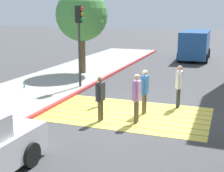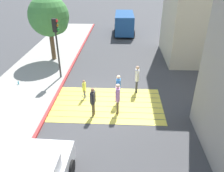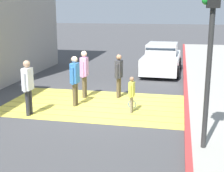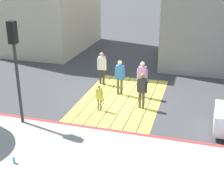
{
  "view_description": "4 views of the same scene",
  "coord_description": "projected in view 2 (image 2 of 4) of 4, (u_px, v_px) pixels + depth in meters",
  "views": [
    {
      "loc": [
        3.61,
        -11.73,
        4.04
      ],
      "look_at": [
        -0.56,
        -0.24,
        1.15
      ],
      "focal_mm": 51.82,
      "sensor_mm": 36.0,
      "label": 1
    },
    {
      "loc": [
        0.82,
        -10.99,
        7.18
      ],
      "look_at": [
        0.26,
        0.04,
        1.2
      ],
      "focal_mm": 35.57,
      "sensor_mm": 36.0,
      "label": 2
    },
    {
      "loc": [
        -2.94,
        10.81,
        3.41
      ],
      "look_at": [
        -0.71,
        0.27,
        0.8
      ],
      "focal_mm": 51.96,
      "sensor_mm": 36.0,
      "label": 3
    },
    {
      "loc": [
        -13.49,
        -3.48,
        6.13
      ],
      "look_at": [
        -0.29,
        0.38,
        0.78
      ],
      "focal_mm": 49.99,
      "sensor_mm": 36.0,
      "label": 4
    }
  ],
  "objects": [
    {
      "name": "ground_plane",
      "position": [
        108.0,
        104.0,
        13.1
      ],
      "size": [
        120.0,
        120.0,
        0.0
      ],
      "primitive_type": "plane",
      "color": "#424244"
    },
    {
      "name": "crosswalk_stripes",
      "position": [
        108.0,
        104.0,
        13.1
      ],
      "size": [
        6.4,
        3.8,
        0.01
      ],
      "color": "#EAD64C",
      "rests_on": "ground"
    },
    {
      "name": "sidewalk_west",
      "position": [
        15.0,
        101.0,
        13.32
      ],
      "size": [
        4.8,
        40.0,
        0.12
      ],
      "primitive_type": "cube",
      "color": "#9E9B93",
      "rests_on": "ground"
    },
    {
      "name": "curb_painted",
      "position": [
        53.0,
        102.0,
        13.22
      ],
      "size": [
        0.16,
        40.0,
        0.13
      ],
      "primitive_type": "cube",
      "color": "#BC3333",
      "rests_on": "ground"
    },
    {
      "name": "van_down_street",
      "position": [
        124.0,
        23.0,
        26.21
      ],
      "size": [
        2.41,
        5.23,
        2.35
      ],
      "color": "#1E4C8C",
      "rests_on": "ground"
    },
    {
      "name": "traffic_light_corner",
      "position": [
        56.0,
        37.0,
        14.66
      ],
      "size": [
        0.39,
        0.28,
        4.24
      ],
      "color": "#2D2D2D",
      "rests_on": "ground"
    },
    {
      "name": "street_tree",
      "position": [
        50.0,
        17.0,
        17.48
      ],
      "size": [
        3.2,
        3.2,
        5.32
      ],
      "color": "brown",
      "rests_on": "ground"
    },
    {
      "name": "water_bottle",
      "position": [
        18.0,
        83.0,
        15.0
      ],
      "size": [
        0.07,
        0.07,
        0.22
      ],
      "primitive_type": "cylinder",
      "color": "#33A5BF",
      "rests_on": "sidewalk_west"
    },
    {
      "name": "pedestrian_adult_lead",
      "position": [
        93.0,
        100.0,
        11.67
      ],
      "size": [
        0.27,
        0.49,
        1.69
      ],
      "color": "brown",
      "rests_on": "ground"
    },
    {
      "name": "pedestrian_adult_trailing",
      "position": [
        137.0,
        77.0,
        13.89
      ],
      "size": [
        0.25,
        0.53,
        1.81
      ],
      "color": "#333338",
      "rests_on": "ground"
    },
    {
      "name": "pedestrian_adult_side",
      "position": [
        118.0,
        87.0,
        12.8
      ],
      "size": [
        0.26,
        0.52,
        1.78
      ],
      "color": "brown",
      "rests_on": "ground"
    },
    {
      "name": "pedestrian_teen_behind",
      "position": [
        118.0,
        97.0,
        11.8
      ],
      "size": [
        0.23,
        0.53,
        1.82
      ],
      "color": "brown",
      "rests_on": "ground"
    },
    {
      "name": "pedestrian_child_with_racket",
      "position": [
        84.0,
        88.0,
        13.39
      ],
      "size": [
        0.28,
        0.4,
        1.23
      ],
      "color": "gray",
      "rests_on": "ground"
    }
  ]
}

